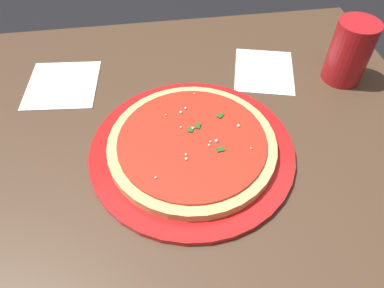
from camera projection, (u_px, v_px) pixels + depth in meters
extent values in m
cube|color=black|center=(292.00, 131.00, 1.15)|extent=(0.06, 0.06, 0.69)
cube|color=black|center=(32.00, 160.00, 1.07)|extent=(0.06, 0.06, 0.69)
cube|color=#473323|center=(176.00, 163.00, 0.60)|extent=(0.94, 0.86, 0.03)
cylinder|color=red|center=(192.00, 150.00, 0.60)|extent=(0.34, 0.34, 0.01)
cylinder|color=#DBB26B|center=(192.00, 145.00, 0.59)|extent=(0.27, 0.27, 0.02)
cylinder|color=red|center=(192.00, 141.00, 0.58)|extent=(0.24, 0.24, 0.00)
sphere|color=#EFEACC|center=(251.00, 148.00, 0.56)|extent=(0.00, 0.00, 0.00)
sphere|color=#EFEACC|center=(181.00, 127.00, 0.59)|extent=(0.00, 0.00, 0.00)
sphere|color=#EFEACC|center=(210.00, 142.00, 0.57)|extent=(0.00, 0.00, 0.00)
sphere|color=#EFEACC|center=(238.00, 126.00, 0.60)|extent=(0.01, 0.01, 0.01)
sphere|color=#EFEACC|center=(186.00, 155.00, 0.55)|extent=(0.00, 0.00, 0.00)
sphere|color=#EFEACC|center=(166.00, 115.00, 0.61)|extent=(0.00, 0.00, 0.00)
sphere|color=#EFEACC|center=(181.00, 112.00, 0.62)|extent=(0.01, 0.01, 0.01)
sphere|color=#EFEACC|center=(186.00, 108.00, 0.62)|extent=(0.00, 0.00, 0.00)
sphere|color=#EFEACC|center=(193.00, 128.00, 0.59)|extent=(0.00, 0.00, 0.00)
sphere|color=#EFEACC|center=(186.00, 159.00, 0.55)|extent=(0.00, 0.00, 0.00)
sphere|color=#EFEACC|center=(209.00, 145.00, 0.57)|extent=(0.00, 0.00, 0.00)
sphere|color=#EFEACC|center=(195.00, 94.00, 0.65)|extent=(0.00, 0.00, 0.00)
sphere|color=#EFEACC|center=(156.00, 178.00, 0.53)|extent=(0.00, 0.00, 0.00)
sphere|color=#EFEACC|center=(216.00, 140.00, 0.57)|extent=(0.01, 0.01, 0.01)
cube|color=#23561E|center=(198.00, 126.00, 0.60)|extent=(0.01, 0.01, 0.00)
cube|color=#23561E|center=(221.00, 150.00, 0.56)|extent=(0.01, 0.01, 0.00)
cube|color=#23561E|center=(220.00, 116.00, 0.61)|extent=(0.01, 0.01, 0.00)
cube|color=#23561E|center=(191.00, 130.00, 0.59)|extent=(0.01, 0.01, 0.00)
cylinder|color=#B2191E|center=(350.00, 52.00, 0.68)|extent=(0.08, 0.08, 0.12)
cube|color=white|center=(62.00, 85.00, 0.71)|extent=(0.15, 0.16, 0.00)
cube|color=white|center=(264.00, 71.00, 0.74)|extent=(0.15, 0.17, 0.00)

